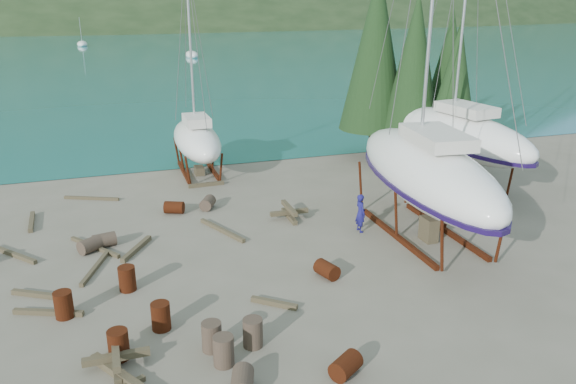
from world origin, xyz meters
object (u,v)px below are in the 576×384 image
object	(u,v)px
large_sailboat_far	(458,134)
small_sailboat_shore	(197,139)
large_sailboat_near	(426,171)
worker	(360,213)

from	to	relation	value
large_sailboat_far	small_sailboat_shore	bearing A→B (deg)	146.91
large_sailboat_near	large_sailboat_far	world-z (taller)	large_sailboat_near
small_sailboat_shore	worker	distance (m)	11.99
large_sailboat_near	worker	xyz separation A→B (m)	(-2.29, 1.23, -2.03)
large_sailboat_near	large_sailboat_far	xyz separation A→B (m)	(5.49, 5.86, -0.19)
large_sailboat_near	worker	world-z (taller)	large_sailboat_near
large_sailboat_far	small_sailboat_shore	size ratio (longest dim) A/B	1.37
large_sailboat_near	worker	size ratio (longest dim) A/B	10.59
small_sailboat_shore	worker	size ratio (longest dim) A/B	7.09
large_sailboat_near	large_sailboat_far	bearing A→B (deg)	53.30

